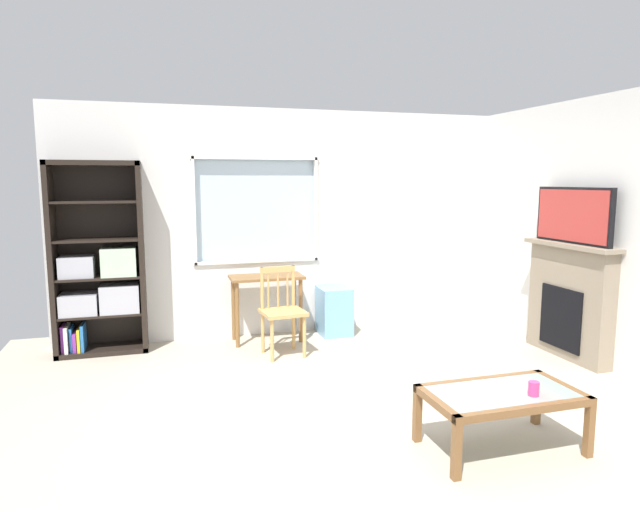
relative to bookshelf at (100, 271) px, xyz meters
name	(u,v)px	position (x,y,z in m)	size (l,w,h in m)	color
ground	(361,414)	(2.04, -2.22, -0.87)	(6.17, 5.91, 0.02)	#B2A893
wall_back_with_window	(291,224)	(2.08, 0.24, 0.42)	(5.17, 0.15, 2.58)	silver
bookshelf	(100,271)	(0.00, 0.00, 0.00)	(0.90, 0.38, 1.98)	black
desk_under_window	(267,289)	(1.72, -0.11, -0.27)	(0.80, 0.39, 0.74)	brown
wooden_chair	(282,310)	(1.78, -0.63, -0.39)	(0.46, 0.44, 0.90)	tan
plastic_drawer_unit	(334,311)	(2.52, -0.06, -0.58)	(0.35, 0.40, 0.55)	#72ADDB
fireplace	(569,300)	(4.53, -1.53, -0.27)	(0.26, 1.12, 1.16)	gray
tv	(573,215)	(4.52, -1.53, 0.58)	(0.06, 0.98, 0.55)	black
coffee_table	(502,399)	(2.73, -3.01, -0.51)	(1.02, 0.56, 0.40)	#8C9E99
sippy_cup	(534,388)	(2.88, -3.13, -0.41)	(0.07, 0.07, 0.09)	#DB3D84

